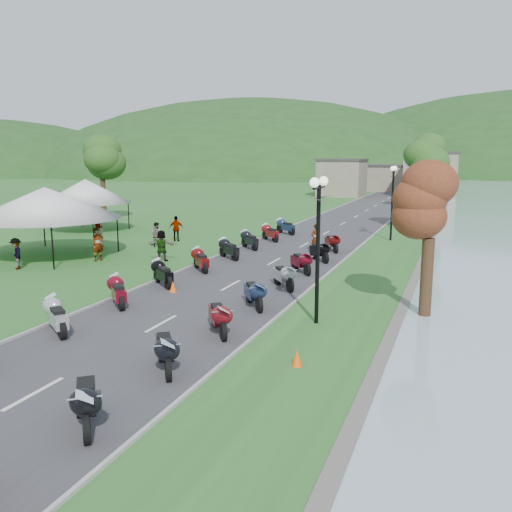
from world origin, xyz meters
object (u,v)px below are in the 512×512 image
(pedestrian_c, at_px, (17,269))
(vendor_tent_main, at_px, (47,222))
(pedestrian_a, at_px, (99,261))
(pedestrian_b, at_px, (157,247))

(pedestrian_c, bearing_deg, vendor_tent_main, 144.16)
(pedestrian_a, distance_m, pedestrian_b, 5.28)
(vendor_tent_main, xyz_separation_m, pedestrian_c, (1.00, -3.43, -2.00))
(pedestrian_b, relative_size, pedestrian_c, 0.98)
(pedestrian_a, bearing_deg, vendor_tent_main, 110.41)
(vendor_tent_main, height_order, pedestrian_b, vendor_tent_main)
(pedestrian_a, relative_size, pedestrian_c, 1.15)
(vendor_tent_main, height_order, pedestrian_a, vendor_tent_main)
(pedestrian_b, bearing_deg, vendor_tent_main, 57.59)
(vendor_tent_main, relative_size, pedestrian_a, 3.00)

